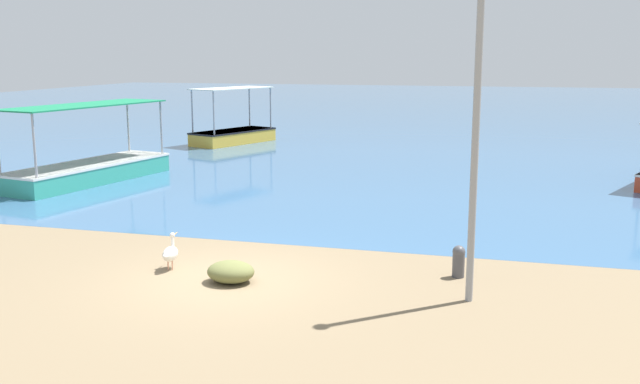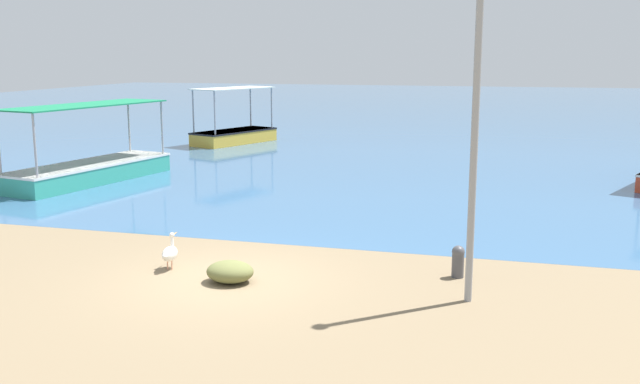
{
  "view_description": "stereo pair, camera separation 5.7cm",
  "coord_description": "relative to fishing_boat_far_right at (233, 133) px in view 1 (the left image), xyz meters",
  "views": [
    {
      "loc": [
        5.67,
        -13.31,
        4.67
      ],
      "look_at": [
        0.61,
        5.43,
        0.89
      ],
      "focal_mm": 40.0,
      "sensor_mm": 36.0,
      "label": 1
    },
    {
      "loc": [
        5.73,
        -13.29,
        4.67
      ],
      "look_at": [
        0.61,
        5.43,
        0.89
      ],
      "focal_mm": 40.0,
      "sensor_mm": 36.0,
      "label": 2
    }
  ],
  "objects": [
    {
      "name": "pelican",
      "position": [
        7.12,
        -21.33,
        -0.17
      ],
      "size": [
        0.32,
        0.81,
        0.8
      ],
      "color": "#E0997A",
      "rests_on": "ground"
    },
    {
      "name": "fishing_boat_far_right",
      "position": [
        0.0,
        0.0,
        0.0
      ],
      "size": [
        3.5,
        5.16,
        2.91
      ],
      "color": "gold",
      "rests_on": "harbor_water"
    },
    {
      "name": "lamp_post",
      "position": [
        13.58,
        -21.67,
        3.08
      ],
      "size": [
        0.28,
        0.28,
        6.51
      ],
      "color": "gray",
      "rests_on": "ground"
    },
    {
      "name": "fishing_boat_center",
      "position": [
        -0.78,
        -12.18,
        0.0
      ],
      "size": [
        3.31,
        7.15,
        2.85
      ],
      "color": "teal",
      "rests_on": "harbor_water"
    },
    {
      "name": "mooring_bollard",
      "position": [
        13.27,
        -20.22,
        -0.18
      ],
      "size": [
        0.27,
        0.27,
        0.69
      ],
      "color": "#47474C",
      "rests_on": "ground"
    },
    {
      "name": "ground",
      "position": [
        8.55,
        -21.69,
        -0.55
      ],
      "size": [
        120.0,
        120.0,
        0.0
      ],
      "primitive_type": "plane",
      "color": "#826D50"
    },
    {
      "name": "net_pile",
      "position": [
        8.74,
        -21.81,
        -0.32
      ],
      "size": [
        1.0,
        0.85,
        0.45
      ],
      "primitive_type": "ellipsoid",
      "color": "olive",
      "rests_on": "ground"
    },
    {
      "name": "harbor_water",
      "position": [
        8.55,
        26.31,
        -0.54
      ],
      "size": [
        110.0,
        90.0,
        0.0
      ],
      "primitive_type": "cube",
      "color": "#39638D",
      "rests_on": "ground"
    }
  ]
}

